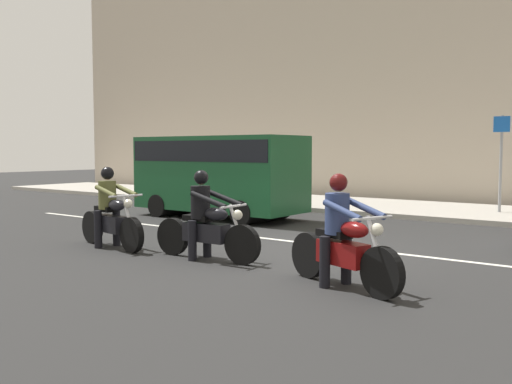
{
  "coord_description": "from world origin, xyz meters",
  "views": [
    {
      "loc": [
        5.65,
        -8.76,
        1.89
      ],
      "look_at": [
        -0.78,
        -0.16,
        1.09
      ],
      "focal_mm": 39.35,
      "sensor_mm": 36.0,
      "label": 1
    }
  ],
  "objects_px": {
    "motorcycle_with_rider_olive": "(111,215)",
    "street_sign_post": "(501,154)",
    "motorcycle_with_rider_denim_blue": "(342,241)",
    "motorcycle_with_rider_black_leather": "(206,223)",
    "parked_van_forest_green": "(219,171)"
  },
  "relations": [
    {
      "from": "motorcycle_with_rider_denim_blue",
      "to": "street_sign_post",
      "type": "height_order",
      "value": "street_sign_post"
    },
    {
      "from": "motorcycle_with_rider_black_leather",
      "to": "motorcycle_with_rider_denim_blue",
      "type": "height_order",
      "value": "motorcycle_with_rider_denim_blue"
    },
    {
      "from": "motorcycle_with_rider_olive",
      "to": "street_sign_post",
      "type": "xyz_separation_m",
      "value": [
        4.79,
        9.81,
        1.14
      ]
    },
    {
      "from": "motorcycle_with_rider_denim_blue",
      "to": "street_sign_post",
      "type": "bearing_deg",
      "value": 91.78
    },
    {
      "from": "parked_van_forest_green",
      "to": "motorcycle_with_rider_olive",
      "type": "bearing_deg",
      "value": -73.58
    },
    {
      "from": "motorcycle_with_rider_denim_blue",
      "to": "motorcycle_with_rider_olive",
      "type": "xyz_separation_m",
      "value": [
        -5.1,
        0.14,
        0.0
      ]
    },
    {
      "from": "motorcycle_with_rider_black_leather",
      "to": "street_sign_post",
      "type": "bearing_deg",
      "value": 75.29
    },
    {
      "from": "motorcycle_with_rider_black_leather",
      "to": "motorcycle_with_rider_denim_blue",
      "type": "xyz_separation_m",
      "value": [
        2.83,
        -0.35,
        0.01
      ]
    },
    {
      "from": "motorcycle_with_rider_olive",
      "to": "street_sign_post",
      "type": "relative_size",
      "value": 0.78
    },
    {
      "from": "motorcycle_with_rider_black_leather",
      "to": "motorcycle_with_rider_olive",
      "type": "xyz_separation_m",
      "value": [
        -2.27,
        -0.21,
        0.01
      ]
    },
    {
      "from": "motorcycle_with_rider_black_leather",
      "to": "parked_van_forest_green",
      "type": "height_order",
      "value": "parked_van_forest_green"
    },
    {
      "from": "motorcycle_with_rider_olive",
      "to": "street_sign_post",
      "type": "height_order",
      "value": "street_sign_post"
    },
    {
      "from": "motorcycle_with_rider_black_leather",
      "to": "parked_van_forest_green",
      "type": "bearing_deg",
      "value": 128.35
    },
    {
      "from": "motorcycle_with_rider_olive",
      "to": "parked_van_forest_green",
      "type": "height_order",
      "value": "parked_van_forest_green"
    },
    {
      "from": "motorcycle_with_rider_black_leather",
      "to": "street_sign_post",
      "type": "relative_size",
      "value": 0.81
    }
  ]
}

